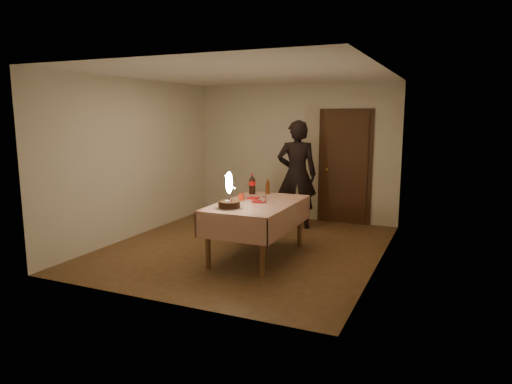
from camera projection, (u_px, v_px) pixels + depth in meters
ground at (245, 247)px, 7.03m from camera, size 4.00×4.50×0.01m
room_shell at (249, 139)px, 6.80m from camera, size 4.04×4.54×2.62m
dining_table at (257, 210)px, 6.47m from camera, size 1.02×1.72×0.79m
birthday_cake at (229, 200)px, 6.04m from camera, size 0.36×0.36×0.49m
red_plate at (259, 202)px, 6.48m from camera, size 0.22×0.22×0.01m
red_cup at (241, 197)px, 6.58m from camera, size 0.08×0.08×0.10m
clear_cup at (264, 200)px, 6.41m from camera, size 0.07×0.07×0.09m
napkin_stack at (253, 198)px, 6.73m from camera, size 0.15×0.15×0.02m
cola_bottle at (252, 184)px, 7.12m from camera, size 0.10×0.10×0.32m
amber_bottle_left at (268, 186)px, 7.12m from camera, size 0.06×0.06×0.25m
photographer at (297, 175)px, 8.11m from camera, size 0.81×0.66×1.93m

